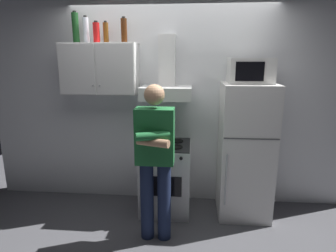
{
  "coord_description": "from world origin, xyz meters",
  "views": [
    {
      "loc": [
        0.26,
        -3.0,
        1.89
      ],
      "look_at": [
        0.0,
        0.0,
        1.15
      ],
      "focal_mm": 30.17,
      "sensor_mm": 36.0,
      "label": 1
    }
  ],
  "objects_px": {
    "stove_oven": "(166,177)",
    "microwave": "(250,71)",
    "bottle_beer_brown": "(106,33)",
    "upper_cabinet": "(100,69)",
    "refrigerator": "(245,151)",
    "range_hood": "(167,82)",
    "bottle_wine_green": "(76,28)",
    "person_standing": "(155,158)",
    "bottle_rum_dark": "(124,30)",
    "bottle_vodka_clear": "(86,30)",
    "bottle_soda_red": "(96,33)"
  },
  "relations": [
    {
      "from": "bottle_wine_green",
      "to": "bottle_vodka_clear",
      "type": "bearing_deg",
      "value": -2.16
    },
    {
      "from": "range_hood",
      "to": "bottle_wine_green",
      "type": "xyz_separation_m",
      "value": [
        -1.07,
        -0.0,
        0.62
      ]
    },
    {
      "from": "stove_oven",
      "to": "bottle_soda_red",
      "type": "xyz_separation_m",
      "value": [
        -0.82,
        0.11,
        1.73
      ]
    },
    {
      "from": "upper_cabinet",
      "to": "bottle_wine_green",
      "type": "distance_m",
      "value": 0.54
    },
    {
      "from": "upper_cabinet",
      "to": "bottle_rum_dark",
      "type": "relative_size",
      "value": 3.09
    },
    {
      "from": "microwave",
      "to": "refrigerator",
      "type": "bearing_deg",
      "value": -89.1
    },
    {
      "from": "upper_cabinet",
      "to": "bottle_wine_green",
      "type": "height_order",
      "value": "bottle_wine_green"
    },
    {
      "from": "stove_oven",
      "to": "microwave",
      "type": "distance_m",
      "value": 1.62
    },
    {
      "from": "bottle_beer_brown",
      "to": "person_standing",
      "type": "bearing_deg",
      "value": -48.69
    },
    {
      "from": "bottle_beer_brown",
      "to": "microwave",
      "type": "bearing_deg",
      "value": -4.71
    },
    {
      "from": "stove_oven",
      "to": "refrigerator",
      "type": "distance_m",
      "value": 1.02
    },
    {
      "from": "stove_oven",
      "to": "bottle_vodka_clear",
      "type": "relative_size",
      "value": 2.87
    },
    {
      "from": "upper_cabinet",
      "to": "bottle_wine_green",
      "type": "xyz_separation_m",
      "value": [
        -0.27,
        -0.0,
        0.47
      ]
    },
    {
      "from": "bottle_beer_brown",
      "to": "bottle_rum_dark",
      "type": "bearing_deg",
      "value": -4.27
    },
    {
      "from": "refrigerator",
      "to": "bottle_beer_brown",
      "type": "distance_m",
      "value": 2.16
    },
    {
      "from": "person_standing",
      "to": "microwave",
      "type": "bearing_deg",
      "value": 32.0
    },
    {
      "from": "stove_oven",
      "to": "microwave",
      "type": "relative_size",
      "value": 1.82
    },
    {
      "from": "upper_cabinet",
      "to": "refrigerator",
      "type": "relative_size",
      "value": 0.56
    },
    {
      "from": "upper_cabinet",
      "to": "refrigerator",
      "type": "distance_m",
      "value": 2.0
    },
    {
      "from": "range_hood",
      "to": "bottle_rum_dark",
      "type": "bearing_deg",
      "value": 178.44
    },
    {
      "from": "refrigerator",
      "to": "bottle_rum_dark",
      "type": "distance_m",
      "value": 2.01
    },
    {
      "from": "refrigerator",
      "to": "bottle_soda_red",
      "type": "distance_m",
      "value": 2.24
    },
    {
      "from": "stove_oven",
      "to": "bottle_rum_dark",
      "type": "xyz_separation_m",
      "value": [
        -0.5,
        0.14,
        1.76
      ]
    },
    {
      "from": "upper_cabinet",
      "to": "person_standing",
      "type": "relative_size",
      "value": 0.55
    },
    {
      "from": "range_hood",
      "to": "bottle_vodka_clear",
      "type": "relative_size",
      "value": 2.47
    },
    {
      "from": "bottle_wine_green",
      "to": "bottle_vodka_clear",
      "type": "height_order",
      "value": "bottle_wine_green"
    },
    {
      "from": "stove_oven",
      "to": "refrigerator",
      "type": "height_order",
      "value": "refrigerator"
    },
    {
      "from": "bottle_wine_green",
      "to": "range_hood",
      "type": "bearing_deg",
      "value": 0.08
    },
    {
      "from": "range_hood",
      "to": "person_standing",
      "type": "xyz_separation_m",
      "value": [
        -0.05,
        -0.73,
        -0.7
      ]
    },
    {
      "from": "person_standing",
      "to": "bottle_wine_green",
      "type": "height_order",
      "value": "bottle_wine_green"
    },
    {
      "from": "upper_cabinet",
      "to": "bottle_soda_red",
      "type": "height_order",
      "value": "bottle_soda_red"
    },
    {
      "from": "refrigerator",
      "to": "person_standing",
      "type": "bearing_deg",
      "value": -148.77
    },
    {
      "from": "microwave",
      "to": "bottle_rum_dark",
      "type": "relative_size",
      "value": 1.65
    },
    {
      "from": "bottle_wine_green",
      "to": "upper_cabinet",
      "type": "bearing_deg",
      "value": 0.03
    },
    {
      "from": "stove_oven",
      "to": "bottle_vodka_clear",
      "type": "height_order",
      "value": "bottle_vodka_clear"
    },
    {
      "from": "stove_oven",
      "to": "bottle_wine_green",
      "type": "bearing_deg",
      "value": 173.33
    },
    {
      "from": "bottle_rum_dark",
      "to": "bottle_beer_brown",
      "type": "relative_size",
      "value": 1.17
    },
    {
      "from": "upper_cabinet",
      "to": "person_standing",
      "type": "xyz_separation_m",
      "value": [
        0.75,
        -0.73,
        -0.85
      ]
    },
    {
      "from": "stove_oven",
      "to": "person_standing",
      "type": "height_order",
      "value": "person_standing"
    },
    {
      "from": "microwave",
      "to": "bottle_wine_green",
      "type": "bearing_deg",
      "value": 176.99
    },
    {
      "from": "bottle_beer_brown",
      "to": "bottle_soda_red",
      "type": "bearing_deg",
      "value": -153.92
    },
    {
      "from": "microwave",
      "to": "bottle_beer_brown",
      "type": "distance_m",
      "value": 1.73
    },
    {
      "from": "person_standing",
      "to": "bottle_wine_green",
      "type": "relative_size",
      "value": 4.58
    },
    {
      "from": "range_hood",
      "to": "bottle_rum_dark",
      "type": "height_order",
      "value": "bottle_rum_dark"
    },
    {
      "from": "upper_cabinet",
      "to": "stove_oven",
      "type": "bearing_deg",
      "value": -8.9
    },
    {
      "from": "upper_cabinet",
      "to": "bottle_vodka_clear",
      "type": "xyz_separation_m",
      "value": [
        -0.15,
        -0.0,
        0.45
      ]
    },
    {
      "from": "bottle_wine_green",
      "to": "microwave",
      "type": "bearing_deg",
      "value": -3.01
    },
    {
      "from": "range_hood",
      "to": "person_standing",
      "type": "distance_m",
      "value": 1.01
    },
    {
      "from": "bottle_rum_dark",
      "to": "bottle_vodka_clear",
      "type": "relative_size",
      "value": 0.96
    },
    {
      "from": "upper_cabinet",
      "to": "refrigerator",
      "type": "bearing_deg",
      "value": -4.07
    }
  ]
}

